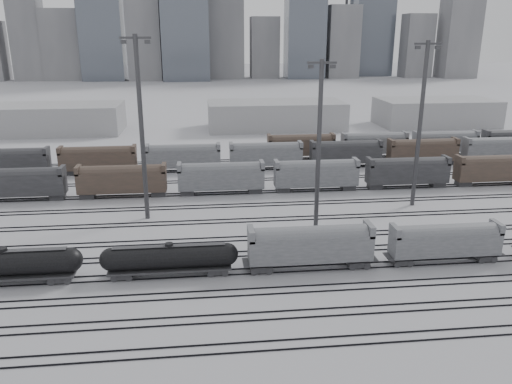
{
  "coord_description": "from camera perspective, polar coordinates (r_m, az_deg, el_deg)",
  "views": [
    {
      "loc": [
        -12.11,
        -52.32,
        26.8
      ],
      "look_at": [
        -4.2,
        19.59,
        4.0
      ],
      "focal_mm": 35.0,
      "sensor_mm": 36.0,
      "label": 1
    }
  ],
  "objects": [
    {
      "name": "skyline",
      "position": [
        333.21,
        -2.46,
        18.85
      ],
      "size": [
        316.0,
        22.4,
        95.0
      ],
      "color": "gray",
      "rests_on": "ground"
    },
    {
      "name": "ground",
      "position": [
        60.02,
        6.12,
        -9.14
      ],
      "size": [
        900.0,
        900.0,
        0.0
      ],
      "primitive_type": "plane",
      "color": "silver",
      "rests_on": "ground"
    },
    {
      "name": "bg_string_mid",
      "position": [
        107.46,
        10.19,
        4.31
      ],
      "size": [
        151.0,
        3.0,
        5.6
      ],
      "color": "#272729",
      "rests_on": "ground"
    },
    {
      "name": "light_mast_b",
      "position": [
        74.64,
        -12.98,
        7.43
      ],
      "size": [
        4.32,
        0.69,
        27.0
      ],
      "color": "#3A3A3C",
      "rests_on": "ground"
    },
    {
      "name": "light_mast_c",
      "position": [
        67.44,
        7.19,
        5.29
      ],
      "size": [
        3.83,
        0.61,
        23.94
      ],
      "color": "#3A3A3C",
      "rests_on": "ground"
    },
    {
      "name": "bg_string_far",
      "position": [
        120.73,
        17.17,
        5.25
      ],
      "size": [
        66.0,
        3.0,
        5.6
      ],
      "color": "brown",
      "rests_on": "ground"
    },
    {
      "name": "tracks",
      "position": [
        75.73,
        3.34,
        -3.2
      ],
      "size": [
        220.0,
        71.5,
        0.16
      ],
      "color": "black",
      "rests_on": "ground"
    },
    {
      "name": "hopper_car_b",
      "position": [
        65.25,
        20.83,
        -5.12
      ],
      "size": [
        13.54,
        2.69,
        4.84
      ],
      "color": "#272729",
      "rests_on": "ground"
    },
    {
      "name": "tank_car_a",
      "position": [
        62.74,
        -26.76,
        -7.38
      ],
      "size": [
        16.92,
        2.82,
        4.18
      ],
      "color": "#272729",
      "rests_on": "ground"
    },
    {
      "name": "tank_car_b",
      "position": [
        58.84,
        -9.83,
        -7.42
      ],
      "size": [
        15.86,
        2.64,
        3.92
      ],
      "color": "#272729",
      "rests_on": "ground"
    },
    {
      "name": "light_mast_d",
      "position": [
        83.14,
        18.27,
        7.66
      ],
      "size": [
        4.18,
        0.67,
        26.1
      ],
      "color": "#3A3A3C",
      "rests_on": "ground"
    },
    {
      "name": "warehouse_left",
      "position": [
        156.58,
        -24.23,
        7.6
      ],
      "size": [
        50.0,
        18.0,
        8.0
      ],
      "primitive_type": "cube",
      "color": "#A3A3A5",
      "rests_on": "ground"
    },
    {
      "name": "hopper_car_a",
      "position": [
        59.57,
        6.24,
        -5.88
      ],
      "size": [
        14.82,
        2.94,
        5.3
      ],
      "color": "#272729",
      "rests_on": "ground"
    },
    {
      "name": "warehouse_mid",
      "position": [
        150.71,
        2.26,
        8.78
      ],
      "size": [
        40.0,
        18.0,
        8.0
      ],
      "primitive_type": "cube",
      "color": "#A3A3A5",
      "rests_on": "ground"
    },
    {
      "name": "bg_string_near",
      "position": [
        89.95,
        6.88,
        1.89
      ],
      "size": [
        151.0,
        3.0,
        5.6
      ],
      "color": "gray",
      "rests_on": "ground"
    },
    {
      "name": "warehouse_right",
      "position": [
        165.6,
        19.84,
        8.56
      ],
      "size": [
        35.0,
        18.0,
        8.0
      ],
      "primitive_type": "cube",
      "color": "#A3A3A5",
      "rests_on": "ground"
    }
  ]
}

